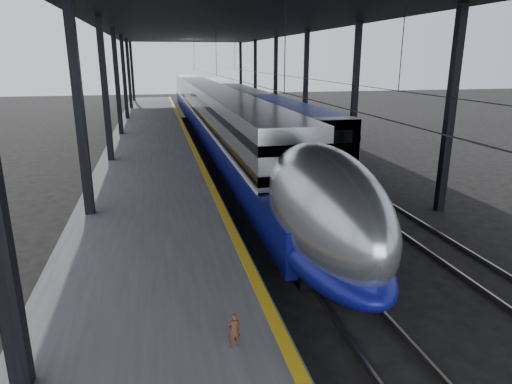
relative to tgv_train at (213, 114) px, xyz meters
name	(u,v)px	position (x,y,z in m)	size (l,w,h in m)	color
ground	(264,279)	(-2.00, -27.69, -2.04)	(160.00, 160.00, 0.00)	black
platform	(151,150)	(-5.50, -7.69, -1.54)	(6.00, 80.00, 1.00)	#4C4C4F
yellow_strip	(190,142)	(-2.70, -7.69, -1.04)	(0.30, 80.00, 0.01)	gold
rails	(260,151)	(2.50, -7.69, -1.96)	(6.52, 80.00, 0.16)	slate
canopy	(224,23)	(-0.10, -7.69, 7.07)	(18.00, 75.00, 9.47)	black
tgv_train	(213,114)	(0.00, 0.00, 0.00)	(3.04, 65.20, 4.36)	#B0B2B8
second_train	(246,104)	(5.00, 10.57, -0.25)	(2.57, 56.05, 3.54)	navy
child	(234,331)	(-3.78, -32.41, -0.64)	(0.29, 0.19, 0.79)	#522E1B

